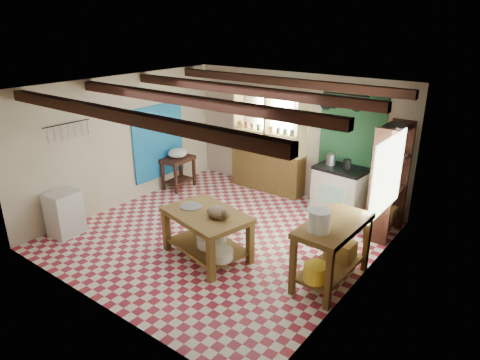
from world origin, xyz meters
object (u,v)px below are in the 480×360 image
Objects in this scene: prep_table at (178,173)px; right_counter at (332,253)px; stove at (340,190)px; work_table at (207,235)px; cat at (219,212)px; white_cabinet at (65,213)px.

prep_table is 0.54× the size of right_counter.
prep_table is (-3.45, -0.97, -0.11)m from stove.
work_table is 1.40× the size of stove.
stove is 2.47m from right_counter.
cat is (0.25, -0.00, 0.47)m from work_table.
work_table is at bearing -178.69° from cat.
work_table is at bearing -39.91° from prep_table.
cat reaches higher than prep_table.
prep_table is at bearing -159.72° from stove.
right_counter is 3.44× the size of cat.
stove is at bearing 78.06° from cat.
work_table is 2.68m from white_cabinet.
right_counter is (4.40, 1.48, 0.08)m from white_cabinet.
stove is at bearing 42.54° from white_cabinet.
right_counter is at bearing 28.13° from work_table.
cat is at bearing -37.32° from prep_table.
cat is at bearing -99.48° from stove.
work_table is at bearing 15.76° from white_cabinet.
work_table is 1.88× the size of prep_table.
cat is at bearing 13.93° from white_cabinet.
right_counter is (1.89, 0.54, 0.09)m from work_table.
right_counter is (4.38, -1.32, 0.12)m from prep_table.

